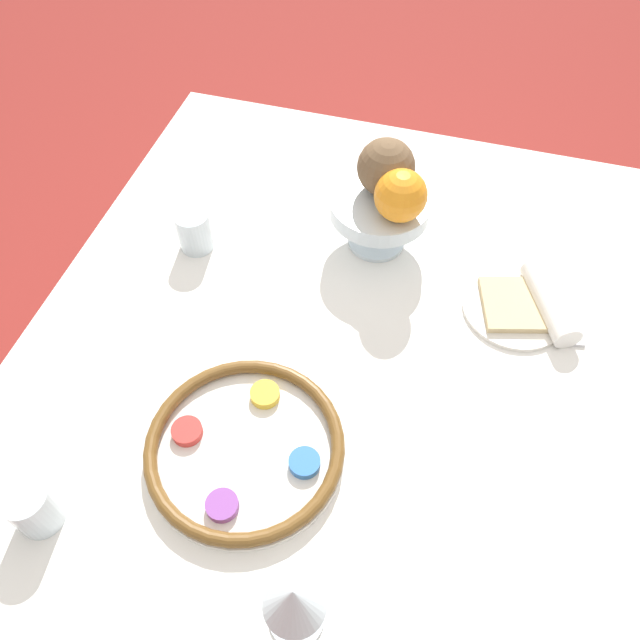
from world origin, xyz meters
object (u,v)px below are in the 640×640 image
Objects in this scene: bread_plate at (515,306)px; cup_near at (194,231)px; orange_fruit at (401,196)px; coconut at (386,167)px; wine_glass at (294,600)px; cup_mid at (33,507)px; napkin_roll at (550,302)px; fruit_stand at (382,210)px; seder_plate at (245,447)px.

bread_plate is 0.58m from cup_near.
orange_fruit is 0.89× the size of coconut.
cup_mid is at bearing 85.87° from wine_glass.
napkin_roll is at bearing -107.85° from coconut.
napkin_roll is at bearing -99.26° from orange_fruit.
cup_near is (-0.10, 0.32, -0.04)m from fruit_stand.
napkin_roll is (-0.05, -0.28, -0.13)m from orange_fruit.
bread_plate is at bearing 103.27° from napkin_roll.
cup_mid is (-0.54, 0.58, 0.03)m from bread_plate.
wine_glass is 0.65m from fruit_stand.
coconut is 0.36m from cup_near.
seder_plate is 1.62× the size of fruit_stand.
seder_plate is 0.51m from coconut.
cup_near and cup_mid have the same top height.
napkin_roll is 2.10× the size of cup_near.
fruit_stand is 1.00× the size of bread_plate.
orange_fruit reaches higher than bread_plate.
napkin_roll is 2.10× the size of cup_mid.
cup_mid is at bearing 132.71° from bread_plate.
fruit_stand is at bearing -11.41° from seder_plate.
cup_near is (-0.01, 0.58, 0.03)m from bread_plate.
coconut reaches higher than cup_mid.
seder_plate is at bearing 136.68° from bread_plate.
cup_near is (0.36, 0.23, 0.02)m from seder_plate.
cup_mid reaches higher than napkin_roll.
cup_near reaches higher than seder_plate.
coconut reaches higher than napkin_roll.
orange_fruit is at bearing -16.39° from seder_plate.
seder_plate reaches higher than bread_plate.
napkin_roll is 0.63m from cup_near.
fruit_stand is 0.32m from napkin_roll.
cup_mid is at bearing 130.90° from napkin_roll.
seder_plate is 2.14× the size of wine_glass.
orange_fruit is 0.49× the size of bread_plate.
cup_near is 0.53m from cup_mid.
cup_mid is (-0.55, 0.63, 0.02)m from napkin_roll.
orange_fruit is at bearing 75.62° from bread_plate.
orange_fruit reaches higher than cup_mid.
bread_plate is at bearing -113.49° from coconut.
bread_plate is at bearing -20.76° from wine_glass.
seder_plate is 1.62× the size of bread_plate.
fruit_stand is 0.71m from cup_mid.
fruit_stand is 0.08m from coconut.
fruit_stand is at bearing 76.06° from napkin_roll.
cup_mid is at bearing 152.59° from fruit_stand.
cup_near is 1.00× the size of cup_mid.
bread_plate is 2.29× the size of cup_near.
orange_fruit is (0.62, 0.01, 0.05)m from wine_glass.
fruit_stand reaches higher than seder_plate.
orange_fruit reaches higher than seder_plate.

